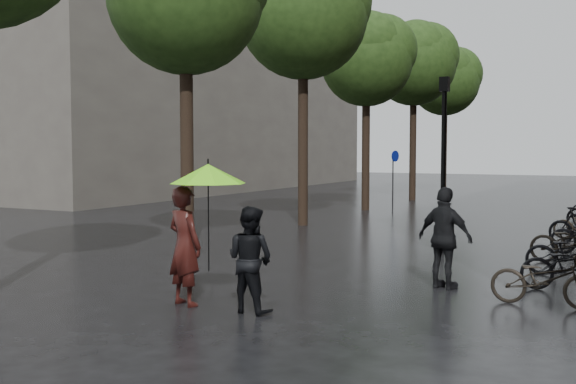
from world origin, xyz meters
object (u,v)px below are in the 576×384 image
Objects in this scene: person_burgundy at (185,246)px; lamp_post at (444,146)px; person_black at (250,259)px; pedestrian_walking at (445,238)px.

person_burgundy is 0.45× the size of lamp_post.
lamp_post is (0.99, 7.42, 1.74)m from person_black.
person_burgundy is 7.97m from lamp_post.
lamp_post is (-1.18, 4.35, 1.64)m from pedestrian_walking.
pedestrian_walking is at bearing -119.17° from person_black.
person_burgundy is at bearing 61.13° from pedestrian_walking.
pedestrian_walking is 0.43× the size of lamp_post.
person_black is at bearing -97.61° from lamp_post.
person_burgundy is at bearing 10.36° from person_black.
person_burgundy reaches higher than pedestrian_walking.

